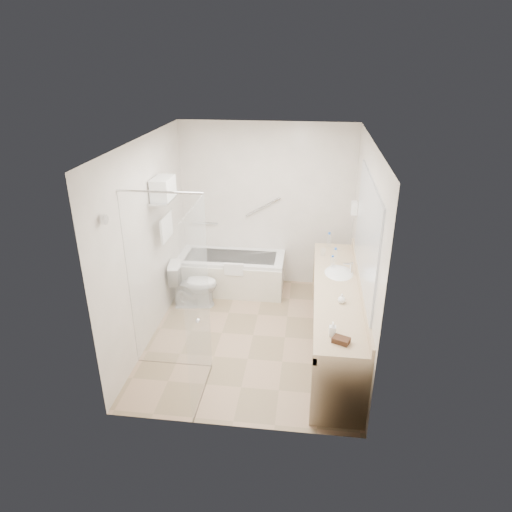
# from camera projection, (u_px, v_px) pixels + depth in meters

# --- Properties ---
(floor) EXTENTS (3.20, 3.20, 0.00)m
(floor) POSITION_uv_depth(u_px,v_px,m) (253.00, 335.00, 5.95)
(floor) COLOR #A28164
(floor) RESTS_ON ground
(ceiling) EXTENTS (2.60, 3.20, 0.10)m
(ceiling) POSITION_uv_depth(u_px,v_px,m) (253.00, 141.00, 4.93)
(ceiling) COLOR white
(ceiling) RESTS_ON wall_back
(wall_back) EXTENTS (2.60, 0.10, 2.50)m
(wall_back) POSITION_uv_depth(u_px,v_px,m) (267.00, 206.00, 6.89)
(wall_back) COLOR silver
(wall_back) RESTS_ON ground
(wall_front) EXTENTS (2.60, 0.10, 2.50)m
(wall_front) POSITION_uv_depth(u_px,v_px,m) (229.00, 318.00, 3.99)
(wall_front) COLOR silver
(wall_front) RESTS_ON ground
(wall_left) EXTENTS (0.10, 3.20, 2.50)m
(wall_left) POSITION_uv_depth(u_px,v_px,m) (148.00, 242.00, 5.59)
(wall_left) COLOR silver
(wall_left) RESTS_ON ground
(wall_right) EXTENTS (0.10, 3.20, 2.50)m
(wall_right) POSITION_uv_depth(u_px,v_px,m) (364.00, 252.00, 5.30)
(wall_right) COLOR silver
(wall_right) RESTS_ON ground
(bathtub) EXTENTS (1.60, 0.73, 0.59)m
(bathtub) POSITION_uv_depth(u_px,v_px,m) (231.00, 273.00, 7.02)
(bathtub) COLOR silver
(bathtub) RESTS_ON floor
(grab_bar_short) EXTENTS (0.40, 0.03, 0.03)m
(grab_bar_short) POSITION_uv_depth(u_px,v_px,m) (205.00, 223.00, 7.09)
(grab_bar_short) COLOR silver
(grab_bar_short) RESTS_ON wall_back
(grab_bar_long) EXTENTS (0.53, 0.03, 0.33)m
(grab_bar_long) POSITION_uv_depth(u_px,v_px,m) (263.00, 207.00, 6.86)
(grab_bar_long) COLOR silver
(grab_bar_long) RESTS_ON wall_back
(shower_enclosure) EXTENTS (0.96, 0.91, 2.11)m
(shower_enclosure) POSITION_uv_depth(u_px,v_px,m) (182.00, 295.00, 4.75)
(shower_enclosure) COLOR silver
(shower_enclosure) RESTS_ON floor
(towel_shelf) EXTENTS (0.24, 0.55, 0.81)m
(towel_shelf) POSITION_uv_depth(u_px,v_px,m) (164.00, 195.00, 5.69)
(towel_shelf) COLOR silver
(towel_shelf) RESTS_ON wall_left
(vanity_counter) EXTENTS (0.55, 2.70, 0.95)m
(vanity_counter) POSITION_uv_depth(u_px,v_px,m) (336.00, 303.00, 5.44)
(vanity_counter) COLOR tan
(vanity_counter) RESTS_ON floor
(sink) EXTENTS (0.40, 0.52, 0.14)m
(sink) POSITION_uv_depth(u_px,v_px,m) (339.00, 275.00, 5.73)
(sink) COLOR silver
(sink) RESTS_ON vanity_counter
(faucet) EXTENTS (0.03, 0.03, 0.14)m
(faucet) POSITION_uv_depth(u_px,v_px,m) (351.00, 268.00, 5.67)
(faucet) COLOR silver
(faucet) RESTS_ON vanity_counter
(mirror) EXTENTS (0.02, 2.00, 1.20)m
(mirror) POSITION_uv_depth(u_px,v_px,m) (367.00, 233.00, 5.04)
(mirror) COLOR #A8AEB4
(mirror) RESTS_ON wall_right
(hairdryer_unit) EXTENTS (0.08, 0.10, 0.18)m
(hairdryer_unit) POSITION_uv_depth(u_px,v_px,m) (354.00, 208.00, 6.17)
(hairdryer_unit) COLOR white
(hairdryer_unit) RESTS_ON wall_right
(toilet) EXTENTS (0.72, 0.47, 0.66)m
(toilet) POSITION_uv_depth(u_px,v_px,m) (194.00, 284.00, 6.54)
(toilet) COLOR silver
(toilet) RESTS_ON floor
(amenity_basket) EXTENTS (0.19, 0.16, 0.05)m
(amenity_basket) POSITION_uv_depth(u_px,v_px,m) (341.00, 340.00, 4.33)
(amenity_basket) COLOR #412717
(amenity_basket) RESTS_ON vanity_counter
(soap_bottle_a) EXTENTS (0.07, 0.15, 0.07)m
(soap_bottle_a) POSITION_uv_depth(u_px,v_px,m) (332.00, 332.00, 4.44)
(soap_bottle_a) COLOR white
(soap_bottle_a) RESTS_ON vanity_counter
(soap_bottle_b) EXTENTS (0.10, 0.12, 0.09)m
(soap_bottle_b) POSITION_uv_depth(u_px,v_px,m) (342.00, 299.00, 5.01)
(soap_bottle_b) COLOR white
(soap_bottle_b) RESTS_ON vanity_counter
(water_bottle_left) EXTENTS (0.05, 0.05, 0.17)m
(water_bottle_left) POSITION_uv_depth(u_px,v_px,m) (332.00, 262.00, 5.81)
(water_bottle_left) COLOR silver
(water_bottle_left) RESTS_ON vanity_counter
(water_bottle_mid) EXTENTS (0.06, 0.06, 0.20)m
(water_bottle_mid) POSITION_uv_depth(u_px,v_px,m) (335.00, 255.00, 5.99)
(water_bottle_mid) COLOR silver
(water_bottle_mid) RESTS_ON vanity_counter
(water_bottle_right) EXTENTS (0.07, 0.07, 0.21)m
(water_bottle_right) POSITION_uv_depth(u_px,v_px,m) (329.00, 240.00, 6.46)
(water_bottle_right) COLOR silver
(water_bottle_right) RESTS_ON vanity_counter
(drinking_glass_near) EXTENTS (0.07, 0.07, 0.08)m
(drinking_glass_near) POSITION_uv_depth(u_px,v_px,m) (333.00, 267.00, 5.77)
(drinking_glass_near) COLOR silver
(drinking_glass_near) RESTS_ON vanity_counter
(drinking_glass_far) EXTENTS (0.09, 0.09, 0.09)m
(drinking_glass_far) POSITION_uv_depth(u_px,v_px,m) (323.00, 252.00, 6.19)
(drinking_glass_far) COLOR silver
(drinking_glass_far) RESTS_ON vanity_counter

